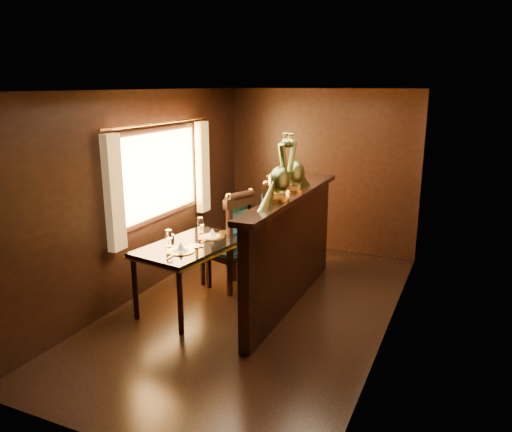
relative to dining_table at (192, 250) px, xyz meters
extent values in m
plane|color=black|center=(0.70, 0.23, -0.71)|extent=(5.00, 5.00, 0.00)
cube|color=black|center=(0.70, 2.73, 0.54)|extent=(3.00, 0.04, 2.50)
cube|color=black|center=(0.70, -2.27, 0.54)|extent=(3.00, 0.04, 2.50)
cube|color=black|center=(-0.80, 0.23, 0.54)|extent=(0.04, 5.00, 2.50)
cube|color=black|center=(2.20, 0.23, 0.54)|extent=(0.04, 5.00, 2.50)
cube|color=beige|center=(0.70, 0.23, 1.79)|extent=(3.00, 5.00, 0.04)
cube|color=#FFC672|center=(-0.79, 0.53, 0.74)|extent=(0.01, 1.70, 1.05)
cube|color=yellow|center=(-0.70, -0.44, 0.69)|extent=(0.10, 0.22, 1.30)
cube|color=yellow|center=(-0.70, 1.50, 0.69)|extent=(0.10, 0.22, 1.30)
cylinder|color=gold|center=(-0.72, 0.53, 1.39)|extent=(0.03, 2.20, 0.03)
cube|color=black|center=(1.03, 0.53, -0.06)|extent=(0.12, 2.60, 1.30)
cube|color=#3B3A1A|center=(0.96, 0.53, -0.01)|extent=(0.02, 2.20, 0.95)
cube|color=black|center=(1.03, 0.53, 0.62)|extent=(0.26, 2.70, 0.06)
cube|color=black|center=(0.00, -0.01, 0.05)|extent=(0.98, 1.41, 0.04)
cube|color=gold|center=(0.00, -0.01, 0.02)|extent=(1.00, 1.43, 0.02)
cylinder|color=black|center=(-0.42, -0.54, -0.35)|extent=(0.06, 0.06, 0.72)
cylinder|color=black|center=(0.24, -0.64, -0.35)|extent=(0.06, 0.06, 0.72)
cylinder|color=black|center=(-0.23, 0.63, -0.35)|extent=(0.06, 0.06, 0.72)
cylinder|color=black|center=(0.42, 0.53, -0.35)|extent=(0.06, 0.06, 0.72)
cylinder|color=orange|center=(0.04, -0.29, 0.08)|extent=(0.30, 0.30, 0.01)
cone|color=white|center=(0.04, -0.29, 0.13)|extent=(0.11, 0.11, 0.10)
cylinder|color=orange|center=(0.09, 0.32, 0.08)|extent=(0.30, 0.30, 0.01)
cone|color=white|center=(0.09, 0.32, 0.13)|extent=(0.11, 0.11, 0.10)
cylinder|color=silver|center=(-0.28, 0.03, 0.10)|extent=(0.03, 0.03, 0.06)
cylinder|color=silver|center=(-0.30, 0.07, 0.10)|extent=(0.03, 0.03, 0.06)
cube|color=black|center=(0.13, 0.69, -0.27)|extent=(0.58, 0.58, 0.06)
cube|color=#124052|center=(0.13, 0.69, -0.21)|extent=(0.53, 0.53, 0.05)
cube|color=#124052|center=(0.32, 0.63, 0.12)|extent=(0.14, 0.36, 0.60)
cube|color=black|center=(-0.11, 0.57, -0.50)|extent=(0.05, 0.05, 0.41)
cube|color=black|center=(0.25, 0.45, -0.50)|extent=(0.05, 0.05, 0.41)
cube|color=black|center=(0.00, 0.93, -0.50)|extent=(0.05, 0.05, 0.41)
cube|color=black|center=(0.37, 0.82, -0.50)|extent=(0.05, 0.05, 0.41)
sphere|color=gold|center=(0.26, 0.45, 0.57)|extent=(0.07, 0.07, 0.07)
sphere|color=gold|center=(0.38, 0.81, 0.57)|extent=(0.07, 0.07, 0.07)
cube|color=black|center=(0.22, 1.18, -0.24)|extent=(0.61, 0.61, 0.06)
cube|color=#124052|center=(0.22, 1.18, -0.19)|extent=(0.55, 0.55, 0.05)
cube|color=#124052|center=(0.42, 1.24, 0.16)|extent=(0.15, 0.37, 0.62)
cube|color=black|center=(0.09, 0.92, -0.49)|extent=(0.05, 0.05, 0.43)
cube|color=black|center=(0.47, 1.05, -0.49)|extent=(0.05, 0.05, 0.43)
cube|color=black|center=(-0.04, 1.30, -0.49)|extent=(0.05, 0.05, 0.43)
cube|color=black|center=(0.34, 1.43, -0.49)|extent=(0.05, 0.05, 0.43)
sphere|color=gold|center=(0.48, 1.05, 0.63)|extent=(0.07, 0.07, 0.07)
sphere|color=gold|center=(0.35, 1.43, 0.63)|extent=(0.07, 0.07, 0.07)
camera|label=1|loc=(2.91, -4.68, 1.85)|focal=35.00mm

